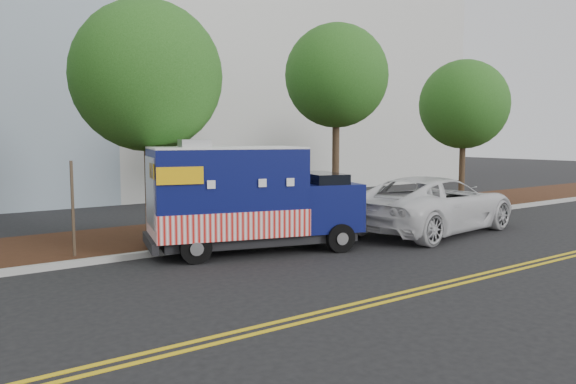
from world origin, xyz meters
TOP-DOWN VIEW (x-y plane):
  - ground at (0.00, 0.00)m, footprint 120.00×120.00m
  - curb at (0.00, 1.40)m, footprint 120.00×0.18m
  - mulch_strip at (0.00, 3.50)m, footprint 120.00×4.00m
  - centerline_near at (0.00, -4.45)m, footprint 120.00×0.10m
  - centerline_far at (0.00, -4.70)m, footprint 120.00×0.10m
  - tree_b at (-0.36, 2.88)m, footprint 4.01×4.01m
  - tree_c at (7.13, 3.87)m, footprint 3.70×3.70m
  - tree_d at (14.33, 3.79)m, footprint 3.83×3.83m
  - sign_post at (-2.67, 1.86)m, footprint 0.06×0.06m
  - food_truck at (1.24, 0.54)m, footprint 5.79×3.36m
  - white_car at (7.57, -0.27)m, footprint 6.55×3.69m

SIDE VIEW (x-z plane):
  - ground at x=0.00m, z-range 0.00..0.00m
  - centerline_near at x=0.00m, z-range 0.00..0.01m
  - centerline_far at x=0.00m, z-range 0.00..0.01m
  - curb at x=0.00m, z-range 0.00..0.15m
  - mulch_strip at x=0.00m, z-range 0.00..0.15m
  - white_car at x=7.57m, z-range 0.00..1.73m
  - sign_post at x=-2.67m, z-range 0.00..2.40m
  - food_truck at x=1.24m, z-range -0.14..2.75m
  - tree_d at x=14.33m, z-range 1.19..7.43m
  - tree_b at x=-0.36m, z-range 1.26..7.83m
  - tree_c at x=7.13m, z-range 1.61..8.57m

